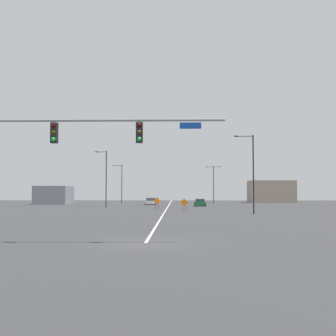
{
  "coord_description": "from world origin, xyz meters",
  "views": [
    {
      "loc": [
        1.58,
        -21.42,
        2.57
      ],
      "look_at": [
        0.71,
        19.17,
        4.85
      ],
      "focal_mm": 45.3,
      "sensor_mm": 36.0,
      "label": 1
    }
  ],
  "objects_px": {
    "traffic_signal_assembly": "(56,143)",
    "car_green_distant": "(200,203)",
    "street_lamp_near_right": "(121,182)",
    "street_lamp_near_left": "(214,181)",
    "street_lamp_mid_right": "(105,177)",
    "construction_sign_right_shoulder": "(184,203)",
    "car_white_approaching": "(151,201)",
    "street_lamp_far_left": "(252,170)",
    "construction_sign_median_far": "(157,202)"
  },
  "relations": [
    {
      "from": "construction_sign_median_far",
      "to": "street_lamp_mid_right",
      "type": "bearing_deg",
      "value": 141.49
    },
    {
      "from": "street_lamp_near_left",
      "to": "car_white_approaching",
      "type": "height_order",
      "value": "street_lamp_near_left"
    },
    {
      "from": "street_lamp_near_left",
      "to": "street_lamp_near_right",
      "type": "bearing_deg",
      "value": 179.65
    },
    {
      "from": "traffic_signal_assembly",
      "to": "car_green_distant",
      "type": "bearing_deg",
      "value": 79.38
    },
    {
      "from": "street_lamp_near_left",
      "to": "construction_sign_right_shoulder",
      "type": "height_order",
      "value": "street_lamp_near_left"
    },
    {
      "from": "street_lamp_near_left",
      "to": "construction_sign_median_far",
      "type": "height_order",
      "value": "street_lamp_near_left"
    },
    {
      "from": "street_lamp_near_left",
      "to": "construction_sign_right_shoulder",
      "type": "bearing_deg",
      "value": -100.46
    },
    {
      "from": "street_lamp_near_left",
      "to": "street_lamp_far_left",
      "type": "xyz_separation_m",
      "value": [
        0.33,
        -48.32,
        0.08
      ]
    },
    {
      "from": "street_lamp_near_left",
      "to": "construction_sign_median_far",
      "type": "xyz_separation_m",
      "value": [
        -11.4,
        -35.91,
        -3.88
      ]
    },
    {
      "from": "street_lamp_far_left",
      "to": "car_white_approaching",
      "type": "xyz_separation_m",
      "value": [
        -14.06,
        35.62,
        -4.43
      ]
    },
    {
      "from": "traffic_signal_assembly",
      "to": "street_lamp_near_right",
      "type": "relative_size",
      "value": 1.5
    },
    {
      "from": "street_lamp_mid_right",
      "to": "construction_sign_median_far",
      "type": "bearing_deg",
      "value": -38.51
    },
    {
      "from": "construction_sign_right_shoulder",
      "to": "construction_sign_median_far",
      "type": "bearing_deg",
      "value": 131.37
    },
    {
      "from": "street_lamp_near_right",
      "to": "street_lamp_near_left",
      "type": "bearing_deg",
      "value": -0.35
    },
    {
      "from": "street_lamp_near_left",
      "to": "construction_sign_right_shoulder",
      "type": "xyz_separation_m",
      "value": [
        -7.46,
        -40.38,
        -3.97
      ]
    },
    {
      "from": "traffic_signal_assembly",
      "to": "street_lamp_far_left",
      "type": "bearing_deg",
      "value": 62.07
    },
    {
      "from": "construction_sign_right_shoulder",
      "to": "car_white_approaching",
      "type": "xyz_separation_m",
      "value": [
        -6.27,
        27.67,
        -0.38
      ]
    },
    {
      "from": "traffic_signal_assembly",
      "to": "street_lamp_mid_right",
      "type": "distance_m",
      "value": 47.88
    },
    {
      "from": "traffic_signal_assembly",
      "to": "street_lamp_far_left",
      "type": "xyz_separation_m",
      "value": [
        14.94,
        28.17,
        0.01
      ]
    },
    {
      "from": "street_lamp_far_left",
      "to": "construction_sign_median_far",
      "type": "relative_size",
      "value": 5.19
    },
    {
      "from": "street_lamp_near_right",
      "to": "construction_sign_right_shoulder",
      "type": "height_order",
      "value": "street_lamp_near_right"
    },
    {
      "from": "street_lamp_near_left",
      "to": "street_lamp_far_left",
      "type": "distance_m",
      "value": 48.32
    },
    {
      "from": "street_lamp_mid_right",
      "to": "traffic_signal_assembly",
      "type": "bearing_deg",
      "value": -83.35
    },
    {
      "from": "street_lamp_far_left",
      "to": "construction_sign_median_far",
      "type": "height_order",
      "value": "street_lamp_far_left"
    },
    {
      "from": "traffic_signal_assembly",
      "to": "street_lamp_mid_right",
      "type": "xyz_separation_m",
      "value": [
        -5.54,
        47.56,
        -0.01
      ]
    },
    {
      "from": "street_lamp_mid_right",
      "to": "construction_sign_median_far",
      "type": "distance_m",
      "value": 11.86
    },
    {
      "from": "construction_sign_right_shoulder",
      "to": "car_green_distant",
      "type": "bearing_deg",
      "value": 80.5
    },
    {
      "from": "car_white_approaching",
      "to": "car_green_distant",
      "type": "bearing_deg",
      "value": -43.55
    },
    {
      "from": "street_lamp_near_right",
      "to": "construction_sign_median_far",
      "type": "bearing_deg",
      "value": -74.45
    },
    {
      "from": "car_green_distant",
      "to": "street_lamp_near_left",
      "type": "bearing_deg",
      "value": 78.7
    },
    {
      "from": "traffic_signal_assembly",
      "to": "car_white_approaching",
      "type": "bearing_deg",
      "value": 89.21
    },
    {
      "from": "traffic_signal_assembly",
      "to": "car_green_distant",
      "type": "relative_size",
      "value": 3.35
    },
    {
      "from": "street_lamp_near_right",
      "to": "construction_sign_median_far",
      "type": "xyz_separation_m",
      "value": [
        10.03,
        -36.04,
        -3.74
      ]
    },
    {
      "from": "car_green_distant",
      "to": "street_lamp_near_right",
      "type": "bearing_deg",
      "value": 128.14
    },
    {
      "from": "street_lamp_near_right",
      "to": "construction_sign_right_shoulder",
      "type": "distance_m",
      "value": 43.02
    },
    {
      "from": "street_lamp_mid_right",
      "to": "street_lamp_near_left",
      "type": "height_order",
      "value": "street_lamp_mid_right"
    },
    {
      "from": "street_lamp_near_right",
      "to": "car_white_approaching",
      "type": "xyz_separation_m",
      "value": [
        7.69,
        -12.84,
        -4.22
      ]
    },
    {
      "from": "traffic_signal_assembly",
      "to": "street_lamp_near_right",
      "type": "xyz_separation_m",
      "value": [
        -6.81,
        76.62,
        -0.2
      ]
    },
    {
      "from": "construction_sign_right_shoulder",
      "to": "street_lamp_near_right",
      "type": "bearing_deg",
      "value": 109.02
    },
    {
      "from": "traffic_signal_assembly",
      "to": "street_lamp_near_left",
      "type": "height_order",
      "value": "street_lamp_near_left"
    },
    {
      "from": "traffic_signal_assembly",
      "to": "construction_sign_right_shoulder",
      "type": "relative_size",
      "value": 7.92
    },
    {
      "from": "street_lamp_mid_right",
      "to": "car_white_approaching",
      "type": "relative_size",
      "value": 2.09
    },
    {
      "from": "traffic_signal_assembly",
      "to": "street_lamp_near_right",
      "type": "distance_m",
      "value": 76.92
    },
    {
      "from": "street_lamp_near_left",
      "to": "car_white_approaching",
      "type": "xyz_separation_m",
      "value": [
        -13.73,
        -12.71,
        -4.35
      ]
    },
    {
      "from": "street_lamp_mid_right",
      "to": "construction_sign_right_shoulder",
      "type": "relative_size",
      "value": 5.55
    },
    {
      "from": "construction_sign_median_far",
      "to": "car_white_approaching",
      "type": "bearing_deg",
      "value": 95.74
    },
    {
      "from": "car_white_approaching",
      "to": "car_green_distant",
      "type": "height_order",
      "value": "car_white_approaching"
    },
    {
      "from": "street_lamp_far_left",
      "to": "construction_sign_median_far",
      "type": "bearing_deg",
      "value": 133.36
    },
    {
      "from": "street_lamp_far_left",
      "to": "car_green_distant",
      "type": "height_order",
      "value": "street_lamp_far_left"
    },
    {
      "from": "construction_sign_median_far",
      "to": "street_lamp_far_left",
      "type": "bearing_deg",
      "value": -46.64
    }
  ]
}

